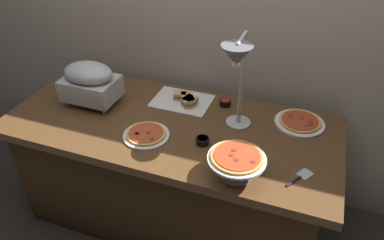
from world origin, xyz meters
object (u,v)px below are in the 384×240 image
(pizza_plate_center, at_px, (300,122))
(sauce_cup_near, at_px, (203,140))
(heat_lamp, at_px, (237,65))
(pizza_plate_raised_stand, at_px, (237,160))
(sauce_cup_far, at_px, (225,102))
(pizza_plate_front, at_px, (146,134))
(chafing_dish, at_px, (90,81))
(serving_spatula, at_px, (299,178))
(sandwich_platter, at_px, (184,100))

(pizza_plate_center, xyz_separation_m, sauce_cup_near, (-0.46, -0.36, 0.01))
(heat_lamp, bearing_deg, sauce_cup_near, -140.70)
(pizza_plate_raised_stand, distance_m, sauce_cup_far, 0.63)
(heat_lamp, distance_m, pizza_plate_front, 0.62)
(sauce_cup_near, bearing_deg, pizza_plate_center, 38.21)
(chafing_dish, distance_m, serving_spatula, 1.31)
(pizza_plate_center, height_order, sandwich_platter, sandwich_platter)
(chafing_dish, relative_size, sauce_cup_far, 4.61)
(sauce_cup_far, bearing_deg, heat_lamp, -67.46)
(pizza_plate_raised_stand, bearing_deg, serving_spatula, 18.09)
(chafing_dish, height_order, pizza_plate_center, chafing_dish)
(chafing_dish, distance_m, pizza_plate_front, 0.52)
(sauce_cup_far, bearing_deg, sandwich_platter, -165.75)
(heat_lamp, bearing_deg, sandwich_platter, 147.37)
(pizza_plate_raised_stand, distance_m, serving_spatula, 0.32)
(chafing_dish, relative_size, pizza_plate_raised_stand, 1.19)
(pizza_plate_raised_stand, bearing_deg, chafing_dish, 161.42)
(sauce_cup_near, bearing_deg, pizza_plate_front, -171.03)
(chafing_dish, height_order, sauce_cup_far, chafing_dish)
(pizza_plate_raised_stand, bearing_deg, sauce_cup_near, 140.93)
(serving_spatula, bearing_deg, sandwich_platter, 149.98)
(serving_spatula, bearing_deg, pizza_plate_center, 96.81)
(heat_lamp, xyz_separation_m, sauce_cup_near, (-0.13, -0.11, -0.41))
(sandwich_platter, bearing_deg, heat_lamp, -32.63)
(pizza_plate_center, bearing_deg, sauce_cup_far, 174.56)
(pizza_plate_center, distance_m, sauce_cup_near, 0.58)
(pizza_plate_front, height_order, serving_spatula, pizza_plate_front)
(pizza_plate_center, xyz_separation_m, sandwich_platter, (-0.70, -0.02, 0.01))
(heat_lamp, xyz_separation_m, serving_spatula, (0.38, -0.20, -0.43))
(heat_lamp, relative_size, sandwich_platter, 1.55)
(sauce_cup_near, bearing_deg, sauce_cup_far, 88.94)
(chafing_dish, xyz_separation_m, pizza_plate_center, (1.23, 0.21, -0.14))
(pizza_plate_center, bearing_deg, sandwich_platter, -178.43)
(pizza_plate_front, relative_size, serving_spatula, 1.56)
(heat_lamp, distance_m, sauce_cup_near, 0.45)
(pizza_plate_raised_stand, xyz_separation_m, sandwich_platter, (-0.46, 0.53, -0.08))
(pizza_plate_front, relative_size, sauce_cup_far, 3.60)
(chafing_dish, relative_size, sandwich_platter, 0.91)
(pizza_plate_center, bearing_deg, heat_lamp, -142.23)
(serving_spatula, bearing_deg, sauce_cup_far, 135.60)
(heat_lamp, distance_m, pizza_plate_center, 0.59)
(chafing_dish, distance_m, pizza_plate_raised_stand, 1.05)
(pizza_plate_raised_stand, height_order, sauce_cup_near, pizza_plate_raised_stand)
(heat_lamp, distance_m, sauce_cup_far, 0.52)
(heat_lamp, height_order, serving_spatula, heat_lamp)
(pizza_plate_center, relative_size, serving_spatula, 1.73)
(heat_lamp, relative_size, pizza_plate_center, 1.97)
(pizza_plate_center, relative_size, sauce_cup_far, 4.00)
(pizza_plate_front, distance_m, sauce_cup_far, 0.55)
(sandwich_platter, xyz_separation_m, sauce_cup_near, (0.24, -0.34, -0.00))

